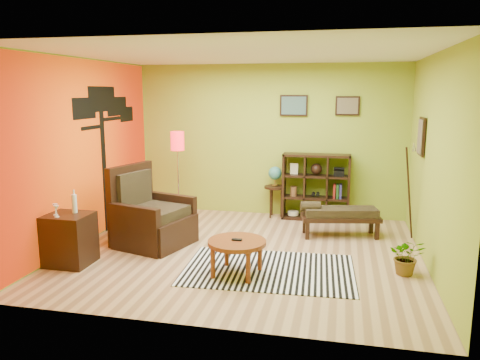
% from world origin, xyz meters
% --- Properties ---
extents(ground, '(5.00, 5.00, 0.00)m').
position_xyz_m(ground, '(0.00, 0.00, 0.00)').
color(ground, tan).
rests_on(ground, ground).
extents(room_shell, '(5.04, 4.54, 2.82)m').
position_xyz_m(room_shell, '(-0.09, 0.01, 1.80)').
color(room_shell, '#94AC2E').
rests_on(room_shell, ground).
extents(zebra_rug, '(2.27, 1.55, 0.01)m').
position_xyz_m(zebra_rug, '(0.46, -0.62, 0.01)').
color(zebra_rug, white).
rests_on(zebra_rug, ground).
extents(coffee_table, '(0.74, 0.74, 0.47)m').
position_xyz_m(coffee_table, '(0.09, -0.85, 0.39)').
color(coffee_table, maroon).
rests_on(coffee_table, ground).
extents(armchair, '(1.22, 1.21, 1.20)m').
position_xyz_m(armchair, '(-1.48, 0.07, 0.36)').
color(armchair, black).
rests_on(armchair, ground).
extents(side_cabinet, '(0.59, 0.53, 1.01)m').
position_xyz_m(side_cabinet, '(-2.20, -0.97, 0.35)').
color(side_cabinet, black).
rests_on(side_cabinet, ground).
extents(floor_lamp, '(0.24, 0.24, 1.61)m').
position_xyz_m(floor_lamp, '(-1.48, 1.35, 1.31)').
color(floor_lamp, silver).
rests_on(floor_lamp, ground).
extents(globe_table, '(0.39, 0.39, 0.95)m').
position_xyz_m(globe_table, '(0.15, 2.04, 0.72)').
color(globe_table, black).
rests_on(globe_table, ground).
extents(cube_shelf, '(1.20, 0.35, 1.20)m').
position_xyz_m(cube_shelf, '(0.91, 2.03, 0.60)').
color(cube_shelf, black).
rests_on(cube_shelf, ground).
extents(bench, '(1.30, 0.68, 0.57)m').
position_xyz_m(bench, '(1.32, 1.07, 0.37)').
color(bench, black).
rests_on(bench, ground).
extents(potted_plant, '(0.44, 0.49, 0.38)m').
position_xyz_m(potted_plant, '(2.20, -0.38, 0.19)').
color(potted_plant, '#26661E').
rests_on(potted_plant, ground).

